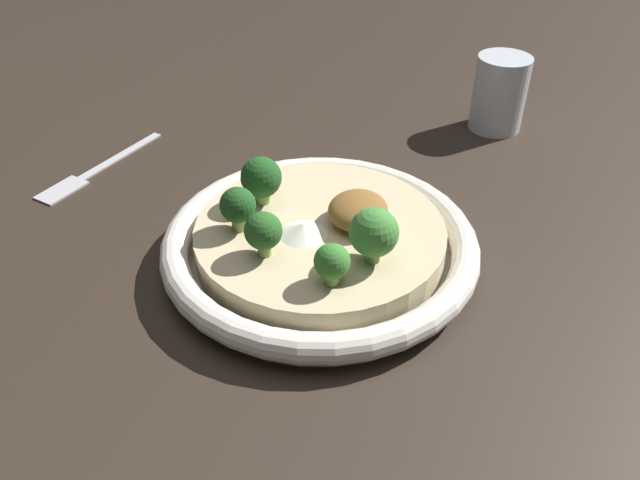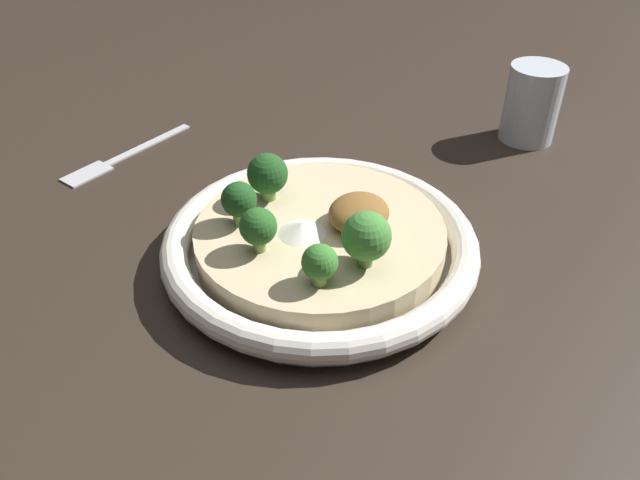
% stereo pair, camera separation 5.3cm
% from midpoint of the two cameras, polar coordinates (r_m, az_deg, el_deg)
% --- Properties ---
extents(ground_plane, '(6.00, 6.00, 0.00)m').
position_cam_midpoint_polar(ground_plane, '(0.55, -2.79, -1.92)').
color(ground_plane, '#2D231C').
extents(risotto_bowl, '(0.27, 0.27, 0.04)m').
position_cam_midpoint_polar(risotto_bowl, '(0.54, -2.85, -0.41)').
color(risotto_bowl, silver).
rests_on(risotto_bowl, ground_plane).
extents(cheese_sprinkle, '(0.04, 0.04, 0.01)m').
position_cam_midpoint_polar(cheese_sprinkle, '(0.51, -4.49, 0.89)').
color(cheese_sprinkle, white).
rests_on(cheese_sprinkle, risotto_bowl).
extents(crispy_onion_garnish, '(0.06, 0.05, 0.02)m').
position_cam_midpoint_polar(crispy_onion_garnish, '(0.52, 0.57, 2.65)').
color(crispy_onion_garnish, brown).
rests_on(crispy_onion_garnish, risotto_bowl).
extents(broccoli_back, '(0.04, 0.04, 0.05)m').
position_cam_midpoint_polar(broccoli_back, '(0.47, 1.74, 0.50)').
color(broccoli_back, '#668E47').
rests_on(broccoli_back, risotto_bowl).
extents(broccoli_back_right, '(0.03, 0.03, 0.03)m').
position_cam_midpoint_polar(broccoli_back_right, '(0.46, -2.23, -2.21)').
color(broccoli_back_right, '#84A856').
rests_on(broccoli_back_right, risotto_bowl).
extents(broccoli_front, '(0.04, 0.04, 0.04)m').
position_cam_midpoint_polar(broccoli_front, '(0.55, -8.20, 5.51)').
color(broccoli_front, '#759E4C').
rests_on(broccoli_front, risotto_bowl).
extents(broccoli_front_right, '(0.03, 0.03, 0.04)m').
position_cam_midpoint_polar(broccoli_front_right, '(0.52, -10.47, 2.93)').
color(broccoli_front_right, '#84A856').
rests_on(broccoli_front_right, risotto_bowl).
extents(broccoli_right, '(0.03, 0.03, 0.04)m').
position_cam_midpoint_polar(broccoli_right, '(0.49, -8.35, 0.63)').
color(broccoli_right, '#84A856').
rests_on(broccoli_right, risotto_bowl).
extents(drinking_glass, '(0.06, 0.06, 0.09)m').
position_cam_midpoint_polar(drinking_glass, '(0.77, 14.14, 12.82)').
color(drinking_glass, silver).
rests_on(drinking_glass, ground_plane).
extents(fork_utensil, '(0.17, 0.05, 0.00)m').
position_cam_midpoint_polar(fork_utensil, '(0.72, -22.24, 5.69)').
color(fork_utensil, '#B7B7BC').
rests_on(fork_utensil, ground_plane).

